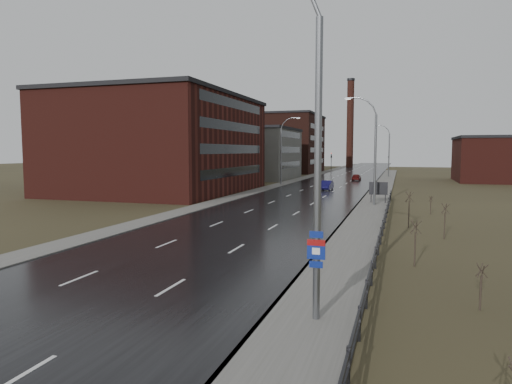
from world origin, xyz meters
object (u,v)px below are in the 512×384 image
Objects in this scene: billboard at (378,189)px; car_far at (356,177)px; streetlight_main at (308,142)px; car_near at (327,186)px.

car_far is at bearing 98.60° from billboard.
streetlight_main is at bearing 95.01° from car_far.
streetlight_main reaches higher than car_near.
car_near is 1.09× the size of car_far.
car_near is (-7.44, 51.90, -5.38)m from streetlight_main.
streetlight_main is 75.41m from car_far.
streetlight_main is 2.93× the size of car_near.
billboard reaches higher than car_near.
car_far is at bearing 94.03° from streetlight_main.
car_far is (-5.28, 75.03, -5.41)m from streetlight_main.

